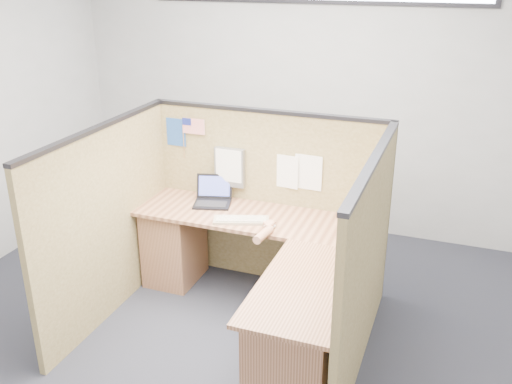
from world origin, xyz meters
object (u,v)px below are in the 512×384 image
at_px(laptop, 215,197).
at_px(mouse, 270,226).
at_px(l_desk, 259,280).
at_px(keyboard, 241,220).

xyz_separation_m(laptop, mouse, (0.60, -0.31, -0.03)).
relative_size(l_desk, keyboard, 4.24).
xyz_separation_m(keyboard, mouse, (0.25, -0.04, 0.01)).
bearing_deg(laptop, keyboard, -53.89).
xyz_separation_m(laptop, keyboard, (0.35, -0.28, -0.04)).
xyz_separation_m(l_desk, laptop, (-0.59, 0.53, 0.39)).
bearing_deg(l_desk, laptop, 138.51).
bearing_deg(mouse, laptop, 152.44).
height_order(laptop, keyboard, laptop).
distance_m(laptop, mouse, 0.68).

